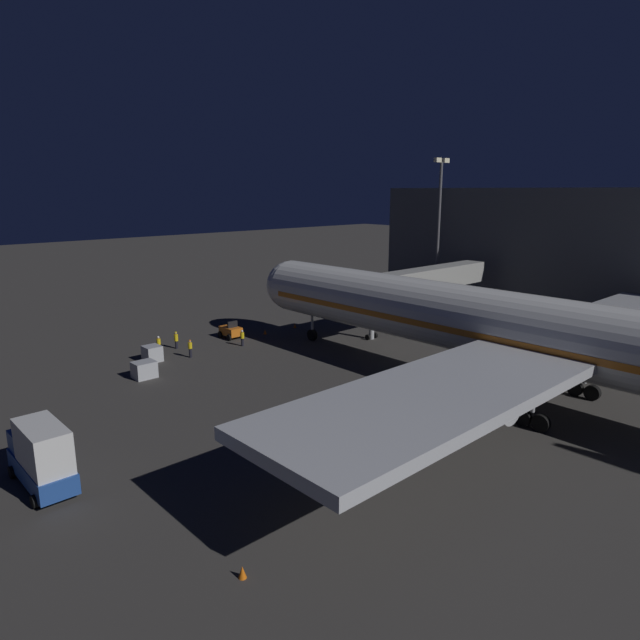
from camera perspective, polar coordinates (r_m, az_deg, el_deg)
name	(u,v)px	position (r m, az deg, el deg)	size (l,w,h in m)	color
ground_plane	(470,386)	(47.71, 15.18, -6.59)	(320.00, 320.00, 0.00)	#383533
airliner_at_gate	(579,343)	(42.57, 25.15, -2.12)	(51.51, 69.40, 17.93)	silver
jet_bridge	(413,282)	(64.65, 9.60, 3.93)	(22.59, 3.40, 7.09)	#9E9E99
apron_floodlight_mast	(439,223)	(78.53, 12.13, 9.78)	(2.90, 0.50, 19.98)	#59595E
baggage_tug_spare	(231,331)	(61.25, -9.18, -1.13)	(1.86, 2.50, 1.95)	orange
cargo_truck_aft	(41,455)	(34.21, -26.79, -12.29)	(2.36, 5.86, 3.77)	#234C9E
baggage_container_near_belt	(144,370)	(50.17, -17.66, -4.91)	(1.85, 1.52, 1.45)	#B7BABF
baggage_container_far_row	(152,354)	(54.71, -16.90, -3.33)	(1.50, 1.60, 1.49)	#B7BABF
ground_crew_near_nose_gear	(190,348)	(54.87, -13.24, -2.80)	(0.40, 0.40, 1.78)	black
ground_crew_by_belt_loader	(242,337)	(57.92, -8.01, -1.77)	(0.40, 0.40, 1.71)	black
ground_crew_marshaller_fwd	(159,344)	(56.94, -16.29, -2.38)	(0.40, 0.40, 1.80)	black
ground_crew_under_port_wing	(176,339)	(58.30, -14.61, -1.93)	(0.40, 0.40, 1.79)	black
traffic_cone_nose_port	(295,325)	(65.13, -2.60, -0.57)	(0.36, 0.36, 0.55)	orange
traffic_cone_nose_starboard	(265,332)	(62.48, -5.69, -1.22)	(0.36, 0.36, 0.55)	orange
traffic_cone_wingtip_svc_side	(242,572)	(25.57, -8.01, -24.32)	(0.36, 0.36, 0.55)	orange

